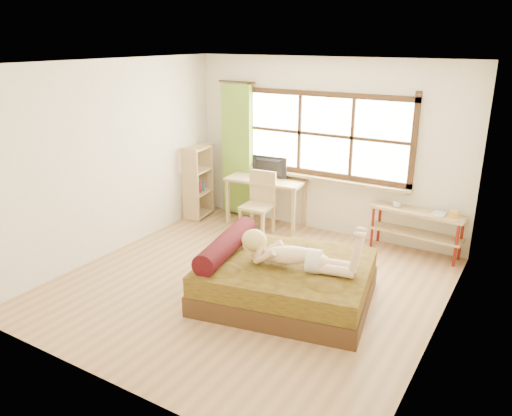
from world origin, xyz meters
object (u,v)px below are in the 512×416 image
Objects in this scene: bed at (282,279)px; woman at (296,244)px; kitten at (239,238)px; pipe_shelf at (417,222)px; bookshelf at (198,181)px; desk at (266,185)px; chair at (260,200)px.

woman is (0.20, -0.04, 0.51)m from bed.
kitten is 0.22× the size of pipe_shelf.
bookshelf reaches higher than kitten.
desk is at bearing 99.47° from kitten.
kitten is (-0.67, 0.11, 0.34)m from bed.
bed is 3.20m from bookshelf.
woman is at bearing -40.75° from bookshelf.
pipe_shelf reaches higher than kitten.
kitten is 0.23× the size of bookshelf.
chair reaches higher than kitten.
chair reaches higher than bed.
woman reaches higher than bed.
chair is 0.76× the size of pipe_shelf.
kitten is 2.58m from bookshelf.
woman is 3.36m from bookshelf.
bed is 1.66× the size of pipe_shelf.
woman is 1.03× the size of desk.
desk is at bearing 3.96° from bookshelf.
desk reaches higher than kitten.
bookshelf is (-2.61, 1.81, 0.37)m from bed.
kitten is 0.22× the size of desk.
bookshelf reaches higher than pipe_shelf.
woman is at bearing -106.23° from pipe_shelf.
bookshelf is at bearing -170.27° from pipe_shelf.
woman is at bearing -20.96° from kitten.
chair reaches higher than pipe_shelf.
woman is 2.37m from pipe_shelf.
bed is at bearing -56.81° from chair.
desk is 2.43m from pipe_shelf.
bookshelf is at bearing -173.29° from desk.
chair is at bearing -80.12° from desk.
kitten is 0.29× the size of chair.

